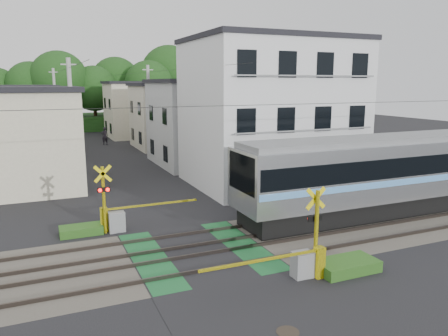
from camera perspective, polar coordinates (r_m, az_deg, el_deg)
name	(u,v)px	position (r m, az deg, el deg)	size (l,w,h in m)	color
ground	(197,251)	(17.53, -3.49, -10.81)	(120.00, 120.00, 0.00)	black
track_bed	(197,250)	(17.51, -3.49, -10.70)	(120.00, 120.00, 0.14)	#47423A
crossing_signal_near	(306,258)	(15.32, 10.64, -11.43)	(4.74, 0.65, 3.09)	#FFE90D
crossing_signal_far	(114,216)	(20.05, -14.14, -6.13)	(4.74, 0.65, 3.09)	#FFE90D
apartment_block	(270,112)	(28.53, 6.07, 7.27)	(10.20, 8.36, 9.30)	silver
houses_row	(103,119)	(41.76, -15.50, 6.18)	(22.07, 31.35, 6.80)	beige
tree_hill	(85,91)	(64.52, -17.67, 9.53)	(40.00, 13.00, 11.97)	#1C4216
catenary	(327,149)	(19.37, 13.28, 2.38)	(60.00, 5.04, 7.00)	#2D2D33
utility_poles	(92,112)	(38.65, -16.87, 6.99)	(7.90, 42.00, 8.00)	#A5A5A0
pedestrian	(105,136)	(48.23, -15.31, 4.06)	(0.69, 0.45, 1.90)	#26222B
manhole_cover	(288,332)	(12.51, 8.33, -20.44)	(0.63, 0.63, 0.02)	#2D261E
weed_patches	(239,241)	(18.01, 1.94, -9.55)	(10.25, 8.80, 0.40)	#2D5E1E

